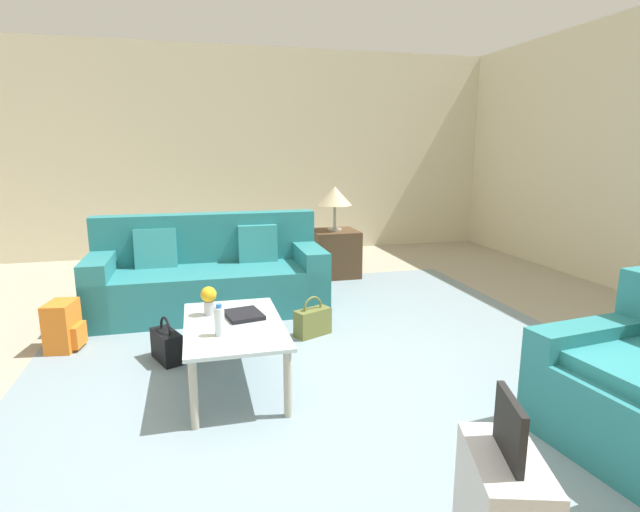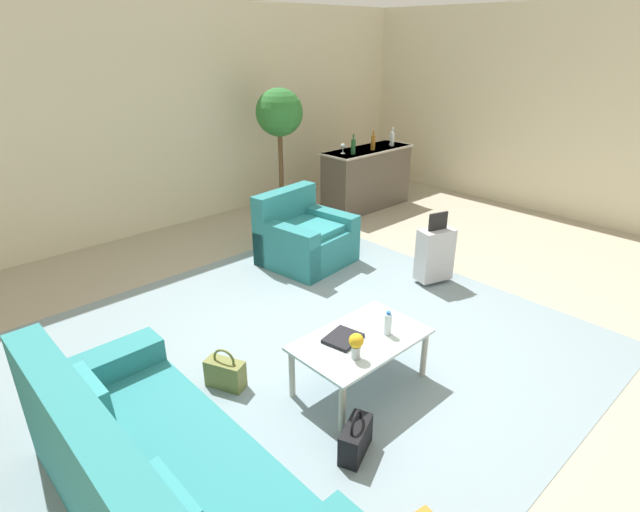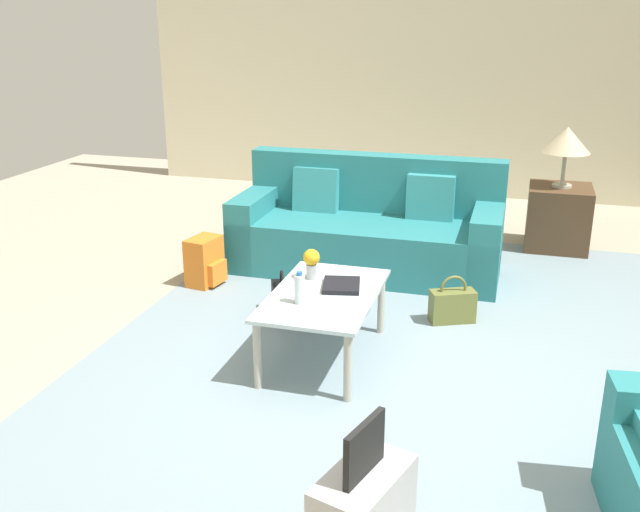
# 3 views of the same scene
# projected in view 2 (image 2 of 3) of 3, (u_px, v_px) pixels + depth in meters

# --- Properties ---
(ground_plane) EXTENTS (12.00, 12.00, 0.00)m
(ground_plane) POSITION_uv_depth(u_px,v_px,m) (349.00, 342.00, 4.67)
(ground_plane) COLOR #A89E89
(wall_back) EXTENTS (10.24, 0.12, 3.10)m
(wall_back) POSITION_uv_depth(u_px,v_px,m) (136.00, 122.00, 6.76)
(wall_back) COLOR beige
(wall_back) RESTS_ON ground
(wall_right) EXTENTS (0.12, 8.00, 3.10)m
(wall_right) POSITION_uv_depth(u_px,v_px,m) (594.00, 117.00, 7.20)
(wall_right) COLOR beige
(wall_right) RESTS_ON ground
(area_rug) EXTENTS (5.20, 4.40, 0.01)m
(area_rug) POSITION_uv_depth(u_px,v_px,m) (286.00, 358.00, 4.43)
(area_rug) COLOR gray
(area_rug) RESTS_ON ground
(couch) EXTENTS (0.92, 2.25, 0.95)m
(couch) POSITION_uv_depth(u_px,v_px,m) (154.00, 490.00, 2.77)
(couch) COLOR teal
(couch) RESTS_ON ground
(armchair) EXTENTS (1.08, 1.04, 0.88)m
(armchair) POSITION_uv_depth(u_px,v_px,m) (303.00, 239.00, 6.22)
(armchair) COLOR teal
(armchair) RESTS_ON ground
(coffee_table) EXTENTS (1.06, 0.65, 0.46)m
(coffee_table) POSITION_uv_depth(u_px,v_px,m) (361.00, 345.00, 3.93)
(coffee_table) COLOR silver
(coffee_table) RESTS_ON ground
(water_bottle) EXTENTS (0.06, 0.06, 0.20)m
(water_bottle) POSITION_uv_depth(u_px,v_px,m) (388.00, 324.00, 3.92)
(water_bottle) COLOR silver
(water_bottle) RESTS_ON coffee_table
(coffee_table_book) EXTENTS (0.32, 0.28, 0.03)m
(coffee_table_book) POSITION_uv_depth(u_px,v_px,m) (343.00, 338.00, 3.88)
(coffee_table_book) COLOR black
(coffee_table_book) RESTS_ON coffee_table
(flower_vase) EXTENTS (0.11, 0.11, 0.21)m
(flower_vase) POSITION_uv_depth(u_px,v_px,m) (356.00, 344.00, 3.62)
(flower_vase) COLOR #B2B7BC
(flower_vase) RESTS_ON coffee_table
(bar_console) EXTENTS (1.59, 0.59, 0.97)m
(bar_console) POSITION_uv_depth(u_px,v_px,m) (367.00, 178.00, 8.14)
(bar_console) COLOR brown
(bar_console) RESTS_ON ground
(wine_glass_leftmost) EXTENTS (0.08, 0.08, 0.15)m
(wine_glass_leftmost) POSITION_uv_depth(u_px,v_px,m) (343.00, 146.00, 7.58)
(wine_glass_leftmost) COLOR silver
(wine_glass_leftmost) RESTS_ON bar_console
(wine_glass_left_of_centre) EXTENTS (0.08, 0.08, 0.15)m
(wine_glass_left_of_centre) POSITION_uv_depth(u_px,v_px,m) (392.00, 138.00, 8.22)
(wine_glass_left_of_centre) COLOR silver
(wine_glass_left_of_centre) RESTS_ON bar_console
(wine_bottle_green) EXTENTS (0.07, 0.07, 0.30)m
(wine_bottle_green) POSITION_uv_depth(u_px,v_px,m) (353.00, 146.00, 7.54)
(wine_bottle_green) COLOR #194C23
(wine_bottle_green) RESTS_ON bar_console
(wine_bottle_amber) EXTENTS (0.07, 0.07, 0.30)m
(wine_bottle_amber) POSITION_uv_depth(u_px,v_px,m) (373.00, 142.00, 7.82)
(wine_bottle_amber) COLOR brown
(wine_bottle_amber) RESTS_ON bar_console
(wine_bottle_clear) EXTENTS (0.07, 0.07, 0.30)m
(wine_bottle_clear) POSITION_uv_depth(u_px,v_px,m) (392.00, 139.00, 8.12)
(wine_bottle_clear) COLOR silver
(wine_bottle_clear) RESTS_ON bar_console
(suitcase_silver) EXTENTS (0.45, 0.33, 0.85)m
(suitcase_silver) POSITION_uv_depth(u_px,v_px,m) (435.00, 254.00, 5.66)
(suitcase_silver) COLOR #B7B7BC
(suitcase_silver) RESTS_ON ground
(handbag_olive) EXTENTS (0.26, 0.35, 0.36)m
(handbag_olive) POSITION_uv_depth(u_px,v_px,m) (225.00, 373.00, 4.03)
(handbag_olive) COLOR olive
(handbag_olive) RESTS_ON ground
(handbag_black) EXTENTS (0.35, 0.26, 0.36)m
(handbag_black) POSITION_uv_depth(u_px,v_px,m) (356.00, 439.00, 3.37)
(handbag_black) COLOR black
(handbag_black) RESTS_ON ground
(potted_ficus) EXTENTS (0.69, 0.69, 1.95)m
(potted_ficus) POSITION_uv_depth(u_px,v_px,m) (280.00, 129.00, 7.38)
(potted_ficus) COLOR #BCB299
(potted_ficus) RESTS_ON ground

